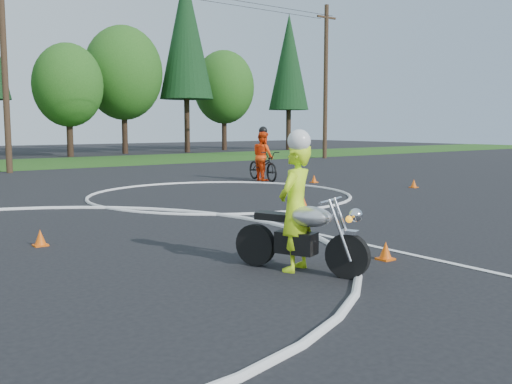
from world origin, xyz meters
TOP-DOWN VIEW (x-y plane):
  - ground at (0.00, 0.00)m, footprint 120.00×120.00m
  - course_markings at (2.17, 4.35)m, footprint 19.05×19.05m
  - primary_motorcycle at (3.80, -0.54)m, footprint 1.02×2.04m
  - rider_primary_grp at (3.78, -0.40)m, footprint 0.82×0.69m
  - rider_second_grp at (12.03, 11.02)m, footprint 1.13×2.32m
  - traffic_cones at (4.81, 3.45)m, footprint 21.42×12.25m
  - treeline at (14.78, 34.61)m, footprint 38.20×8.10m
  - utility_poles at (5.00, 21.00)m, footprint 41.60×1.12m

SIDE VIEW (x-z plane):
  - ground at x=0.00m, z-range 0.00..0.00m
  - course_markings at x=2.17m, z-range -0.05..0.07m
  - traffic_cones at x=4.81m, z-range -0.01..0.29m
  - primary_motorcycle at x=3.80m, z-range -0.02..1.12m
  - rider_second_grp at x=12.03m, z-range -0.32..1.82m
  - rider_primary_grp at x=3.78m, z-range -0.04..2.06m
  - utility_poles at x=5.00m, z-range 0.20..10.20m
  - treeline at x=14.78m, z-range -0.64..13.88m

